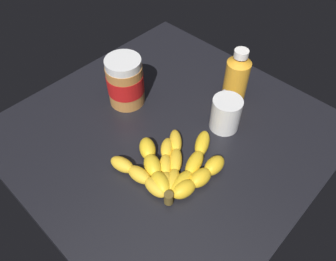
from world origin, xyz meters
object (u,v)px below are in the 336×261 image
honey_bottle (237,76)px  peanut_butter_jar (124,83)px  banana_bunch (172,168)px  coffee_mug (226,113)px

honey_bottle → peanut_butter_jar: bearing=138.1°
banana_bunch → peanut_butter_jar: size_ratio=1.73×
banana_bunch → peanut_butter_jar: (8.22, 24.74, 4.93)cm
peanut_butter_jar → coffee_mug: peanut_butter_jar is taller
banana_bunch → honey_bottle: honey_bottle is taller
banana_bunch → peanut_butter_jar: 26.53cm
banana_bunch → coffee_mug: size_ratio=2.51×
banana_bunch → honey_bottle: size_ratio=1.58×
coffee_mug → banana_bunch: bearing=-179.1°
coffee_mug → peanut_butter_jar: bearing=114.6°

